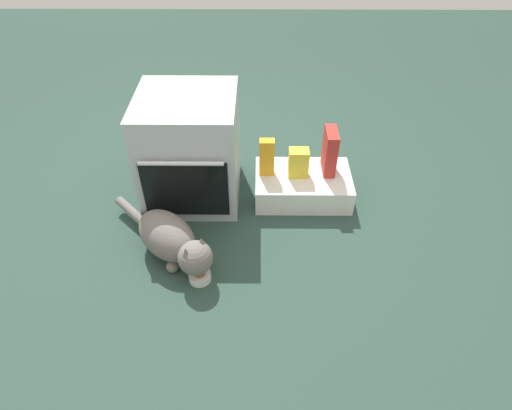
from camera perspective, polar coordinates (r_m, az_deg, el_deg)
name	(u,v)px	position (r m, az deg, el deg)	size (l,w,h in m)	color
ground	(201,233)	(2.58, -7.25, -3.64)	(8.00, 8.00, 0.00)	#284238
oven	(190,149)	(2.67, -8.60, 7.23)	(0.57, 0.61, 0.67)	#B7BABF
pantry_cabinet	(303,185)	(2.78, 6.10, 2.57)	(0.59, 0.39, 0.16)	white
food_bowl	(200,276)	(2.33, -7.35, -9.16)	(0.12, 0.12, 0.07)	white
cat	(172,240)	(2.38, -10.95, -4.45)	(0.64, 0.64, 0.26)	slate
cereal_box	(330,151)	(2.71, 9.61, 6.93)	(0.07, 0.18, 0.28)	#B72D28
juice_carton	(267,157)	(2.66, 1.42, 6.26)	(0.09, 0.06, 0.24)	orange
snack_bag	(298,163)	(2.67, 5.56, 5.51)	(0.12, 0.09, 0.18)	yellow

